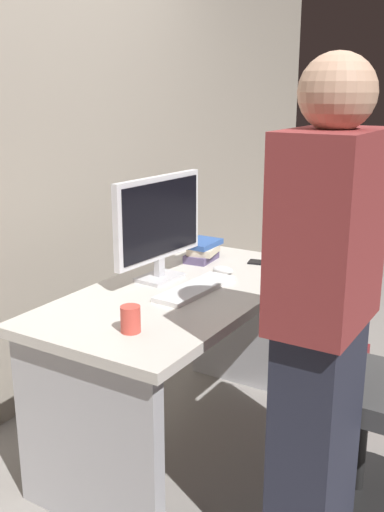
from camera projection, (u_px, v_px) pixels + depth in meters
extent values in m
plane|color=gray|center=(183.00, 439.00, 2.71)|extent=(9.00, 9.00, 0.00)
cube|color=#9E9384|center=(24.00, 96.00, 2.73)|extent=(6.40, 0.10, 3.00)
cube|color=beige|center=(182.00, 293.00, 2.52)|extent=(1.39, 0.71, 0.04)
cube|color=#B2B2B7|center=(86.00, 442.00, 2.10)|extent=(0.06, 0.63, 0.68)
cube|color=#B2B2B7|center=(247.00, 324.00, 3.14)|extent=(0.06, 0.63, 0.68)
cylinder|color=black|center=(356.00, 490.00, 2.35)|extent=(0.52, 0.52, 0.03)
cylinder|color=black|center=(360.00, 443.00, 2.29)|extent=(0.05, 0.05, 0.39)
cube|color=#3F3F3F|center=(365.00, 388.00, 2.23)|extent=(0.44, 0.44, 0.08)
cube|color=#3F3F3F|center=(320.00, 313.00, 2.25)|extent=(0.40, 0.06, 0.44)
cube|color=#262838|center=(315.00, 445.00, 1.94)|extent=(0.34, 0.20, 0.85)
cube|color=maroon|center=(328.00, 230.00, 1.74)|extent=(0.40, 0.24, 0.58)
sphere|color=tan|center=(337.00, 92.00, 1.64)|extent=(0.22, 0.22, 0.22)
cube|color=silver|center=(159.00, 277.00, 2.63)|extent=(0.21, 0.16, 0.02)
cube|color=silver|center=(159.00, 267.00, 2.62)|extent=(0.04, 0.03, 0.08)
cube|color=silver|center=(159.00, 218.00, 2.56)|extent=(0.54, 0.07, 0.36)
cube|color=black|center=(162.00, 218.00, 2.55)|extent=(0.50, 0.04, 0.32)
cube|color=white|center=(195.00, 288.00, 2.48)|extent=(0.44, 0.15, 0.02)
ellipsoid|color=white|center=(223.00, 270.00, 2.71)|extent=(0.06, 0.10, 0.03)
cylinder|color=#D84C3F|center=(131.00, 319.00, 2.06)|extent=(0.07, 0.07, 0.09)
cube|color=#594C72|center=(201.00, 257.00, 2.91)|extent=(0.19, 0.13, 0.04)
cube|color=beige|center=(204.00, 250.00, 2.90)|extent=(0.18, 0.15, 0.03)
cube|color=#3359A5|center=(201.00, 243.00, 2.91)|extent=(0.19, 0.14, 0.03)
cube|color=black|center=(264.00, 263.00, 2.87)|extent=(0.10, 0.16, 0.01)
cube|color=maroon|center=(345.00, 377.00, 3.02)|extent=(0.34, 0.14, 0.26)
torus|color=maroon|center=(347.00, 348.00, 2.98)|extent=(0.18, 0.02, 0.18)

